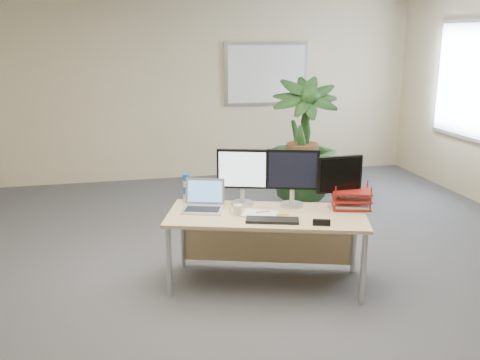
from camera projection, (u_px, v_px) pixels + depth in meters
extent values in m
plane|color=#4C4C51|center=(254.00, 294.00, 4.52)|extent=(8.00, 8.00, 0.00)
cube|color=beige|center=(188.00, 89.00, 7.93)|extent=(7.00, 0.04, 2.70)
cube|color=#B7B7BC|center=(266.00, 74.00, 8.11)|extent=(1.30, 0.03, 0.95)
cube|color=white|center=(267.00, 74.00, 8.09)|extent=(1.20, 0.01, 0.85)
cube|color=#B7B7BC|center=(466.00, 80.00, 7.04)|extent=(0.03, 1.30, 1.55)
cube|color=white|center=(465.00, 80.00, 7.03)|extent=(0.01, 1.20, 1.45)
cube|color=#D3B17C|center=(267.00, 216.00, 4.55)|extent=(1.82, 1.19, 0.03)
cube|color=#D3B17C|center=(267.00, 237.00, 4.95)|extent=(1.51, 0.50, 0.50)
cylinder|color=#B8B7BC|center=(169.00, 262.00, 4.41)|extent=(0.04, 0.04, 0.62)
cylinder|color=#B8B7BC|center=(363.00, 269.00, 4.28)|extent=(0.04, 0.04, 0.62)
cylinder|color=#B8B7BC|center=(183.00, 235.00, 4.99)|extent=(0.04, 0.04, 0.62)
cylinder|color=#B8B7BC|center=(354.00, 241.00, 4.87)|extent=(0.04, 0.04, 0.62)
imported|color=#143716|center=(302.00, 150.00, 6.59)|extent=(0.99, 0.99, 1.50)
cylinder|color=#B8B7BC|center=(242.00, 203.00, 4.81)|extent=(0.21, 0.21, 0.02)
cylinder|color=#B8B7BC|center=(242.00, 196.00, 4.79)|extent=(0.04, 0.04, 0.12)
cube|color=black|center=(242.00, 169.00, 4.72)|extent=(0.44, 0.18, 0.35)
cube|color=white|center=(242.00, 169.00, 4.70)|extent=(0.39, 0.13, 0.31)
cylinder|color=#B8B7BC|center=(292.00, 205.00, 4.77)|extent=(0.21, 0.21, 0.02)
cylinder|color=#B8B7BC|center=(292.00, 197.00, 4.75)|extent=(0.04, 0.04, 0.13)
cube|color=black|center=(293.00, 169.00, 4.68)|extent=(0.45, 0.18, 0.35)
cube|color=black|center=(293.00, 170.00, 4.66)|extent=(0.40, 0.13, 0.31)
cylinder|color=#B8B7BC|center=(338.00, 206.00, 4.72)|extent=(0.19, 0.19, 0.02)
cylinder|color=#B8B7BC|center=(338.00, 199.00, 4.71)|extent=(0.04, 0.04, 0.11)
cube|color=black|center=(339.00, 174.00, 4.65)|extent=(0.42, 0.06, 0.32)
cube|color=black|center=(341.00, 175.00, 4.62)|extent=(0.38, 0.03, 0.28)
cube|color=silver|center=(203.00, 210.00, 4.63)|extent=(0.40, 0.34, 0.02)
cube|color=black|center=(203.00, 209.00, 4.61)|extent=(0.33, 0.24, 0.00)
cube|color=silver|center=(205.00, 191.00, 4.74)|extent=(0.35, 0.16, 0.23)
cube|color=#5999E6|center=(205.00, 191.00, 4.73)|extent=(0.30, 0.13, 0.19)
cube|color=black|center=(272.00, 220.00, 4.36)|extent=(0.45, 0.27, 0.02)
cylinder|color=silver|center=(238.00, 210.00, 4.52)|extent=(0.08, 0.08, 0.09)
torus|color=silver|center=(233.00, 210.00, 4.51)|extent=(0.06, 0.03, 0.06)
cube|color=silver|center=(260.00, 214.00, 4.53)|extent=(0.36, 0.33, 0.01)
cylinder|color=#D65D17|center=(263.00, 212.00, 4.55)|extent=(0.13, 0.03, 0.01)
cylinder|color=yellow|center=(283.00, 214.00, 4.51)|extent=(0.11, 0.04, 0.02)
cylinder|color=silver|center=(186.00, 191.00, 4.86)|extent=(0.06, 0.06, 0.20)
cylinder|color=#1757B2|center=(186.00, 177.00, 4.83)|extent=(0.06, 0.06, 0.06)
cylinder|color=#1757B2|center=(186.00, 190.00, 4.86)|extent=(0.07, 0.07, 0.06)
cube|color=maroon|center=(351.00, 206.00, 4.70)|extent=(0.39, 0.34, 0.02)
cube|color=maroon|center=(351.00, 199.00, 4.68)|extent=(0.39, 0.34, 0.02)
cube|color=maroon|center=(352.00, 191.00, 4.66)|extent=(0.39, 0.34, 0.02)
cube|color=silver|center=(351.00, 205.00, 4.70)|extent=(0.35, 0.30, 0.02)
cube|color=black|center=(321.00, 222.00, 4.27)|extent=(0.15, 0.08, 0.05)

